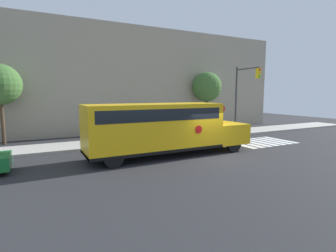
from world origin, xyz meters
TOP-DOWN VIEW (x-y plane):
  - ground_plane at (0.00, 0.00)m, footprint 60.00×60.00m
  - sidewalk_strip at (0.00, 6.50)m, footprint 44.00×3.00m
  - building_backdrop at (0.00, 13.00)m, footprint 32.00×4.00m
  - crosswalk_stripes at (6.12, 2.00)m, footprint 4.70×3.20m
  - school_bus at (-2.46, 1.41)m, footprint 10.07×2.57m
  - stop_sign at (5.02, 5.39)m, footprint 0.71×0.10m
  - traffic_light at (6.64, 4.67)m, footprint 0.28×2.65m
  - tree_near_sidewalk at (6.73, 9.89)m, footprint 2.97×2.97m
  - tree_far_sidewalk at (-11.04, 9.74)m, footprint 2.87×2.87m

SIDE VIEW (x-z plane):
  - ground_plane at x=0.00m, z-range 0.00..0.00m
  - crosswalk_stripes at x=6.12m, z-range 0.00..0.01m
  - sidewalk_strip at x=0.00m, z-range 0.00..0.15m
  - school_bus at x=-2.46m, z-range 0.21..3.28m
  - stop_sign at x=5.02m, z-range 0.44..3.16m
  - traffic_light at x=6.64m, z-range 0.89..6.80m
  - tree_far_sidewalk at x=-11.04m, z-range 1.40..7.12m
  - tree_near_sidewalk at x=6.73m, z-range 1.37..7.19m
  - building_backdrop at x=0.00m, z-range 0.00..9.84m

